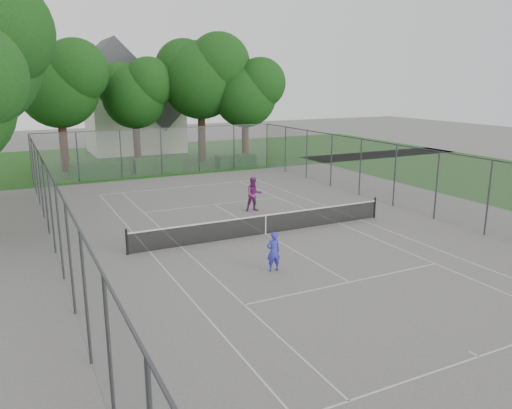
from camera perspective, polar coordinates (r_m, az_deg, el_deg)
name	(u,v)px	position (r m, az deg, el deg)	size (l,w,h in m)	color
ground	(266,234)	(23.24, 1.10, -3.40)	(120.00, 120.00, 0.00)	#64625F
grass_far	(135,159)	(47.31, -13.70, 5.12)	(60.00, 20.00, 0.00)	#1A4714
court_markings	(266,234)	(23.24, 1.10, -3.39)	(11.03, 23.83, 0.01)	beige
tennis_net	(266,224)	(23.09, 1.11, -2.19)	(12.87, 0.10, 1.10)	black
perimeter_fence	(266,196)	(22.77, 1.12, 0.95)	(18.08, 34.08, 3.52)	#38383D
tree_far_left	(59,81)	(41.68, -21.56, 12.99)	(7.01, 6.40, 10.08)	#311C12
tree_far_midleft	(135,91)	(44.12, -13.64, 12.51)	(6.20, 5.66, 8.91)	#311C12
tree_far_midright	(202,74)	(44.37, -6.23, 14.65)	(7.64, 6.97, 10.98)	#311C12
tree_far_right	(246,91)	(43.84, -1.14, 12.88)	(6.20, 5.66, 8.91)	#311C12
hedge_left	(100,169)	(39.06, -17.42, 3.85)	(4.15, 1.24, 1.04)	#174716
hedge_mid	(158,165)	(39.79, -11.14, 4.49)	(3.68, 1.05, 1.16)	#174716
hedge_right	(236,161)	(41.61, -2.32, 5.02)	(3.25, 1.19, 0.98)	#174716
house	(134,108)	(51.76, -13.77, 10.71)	(8.71, 6.75, 10.85)	silver
girl_player	(273,252)	(18.64, 2.01, -5.39)	(0.55, 0.36, 1.52)	#3433C0
woman_player	(254,194)	(27.12, -0.24, 1.18)	(0.91, 0.71, 1.87)	#7B2972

